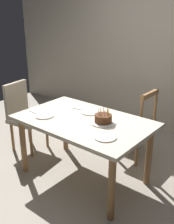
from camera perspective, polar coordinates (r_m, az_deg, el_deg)
name	(u,v)px	position (r m, az deg, el deg)	size (l,w,h in m)	color
ground	(84,177)	(3.32, -0.69, -13.53)	(6.40, 6.40, 0.00)	#9E9384
back_wall	(161,49)	(4.35, 15.52, 12.68)	(6.40, 0.10, 2.60)	beige
dining_table	(84,127)	(3.00, -0.74, -3.26)	(1.48, 0.93, 0.75)	beige
birthday_cake	(103,119)	(2.86, 3.47, -1.56)	(0.28, 0.28, 0.16)	silver
plate_near_celebrant	(44,116)	(3.08, -9.06, -0.76)	(0.22, 0.22, 0.01)	white
plate_far_side	(90,112)	(3.15, 0.66, -0.01)	(0.22, 0.22, 0.01)	white
plate_near_guest	(105,137)	(2.56, 3.89, -5.31)	(0.22, 0.22, 0.01)	white
fork_near_celebrant	(34,113)	(3.19, -11.13, -0.17)	(0.18, 0.02, 0.01)	silver
fork_far_side	(79,109)	(3.24, -1.60, 0.57)	(0.18, 0.02, 0.01)	silver
chair_spindle_back	(135,126)	(3.55, 10.19, -2.91)	(0.45, 0.45, 0.95)	beige
chair_upholstered	(23,113)	(3.83, -13.37, -0.14)	(0.50, 0.50, 0.95)	tan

